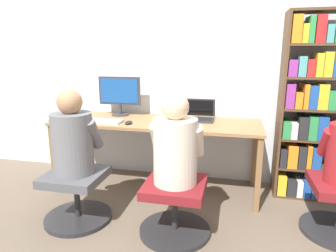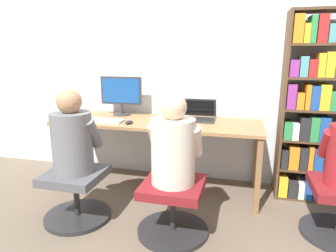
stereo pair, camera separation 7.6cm
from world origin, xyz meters
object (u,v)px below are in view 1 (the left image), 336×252
object	(u,v)px
desktop_monitor	(120,95)
office_chair_left	(77,194)
laptop	(196,116)
office_chair_right	(175,206)
keyboard	(103,121)
person_at_laptop	(175,145)
person_at_monitor	(73,138)
bookshelf	(316,114)

from	to	relation	value
desktop_monitor	office_chair_left	distance (m)	1.23
laptop	office_chair_right	world-z (taller)	laptop
laptop	office_chair_right	bearing A→B (deg)	-91.90
keyboard	office_chair_right	distance (m)	1.18
desktop_monitor	person_at_laptop	distance (m)	1.31
desktop_monitor	office_chair_right	world-z (taller)	desktop_monitor
desktop_monitor	keyboard	xyz separation A→B (m)	(-0.04, -0.37, -0.22)
desktop_monitor	office_chair_left	size ratio (longest dim) A/B	0.84
office_chair_left	person_at_monitor	xyz separation A→B (m)	(-0.00, 0.01, 0.50)
laptop	bookshelf	xyz separation A→B (m)	(1.15, -0.01, 0.07)
office_chair_left	bookshelf	bearing A→B (deg)	24.49
desktop_monitor	laptop	size ratio (longest dim) A/B	1.29
office_chair_right	keyboard	bearing A→B (deg)	144.78
person_at_monitor	keyboard	bearing A→B (deg)	91.27
bookshelf	person_at_monitor	bearing A→B (deg)	-155.63
office_chair_left	bookshelf	xyz separation A→B (m)	(2.04, 0.93, 0.61)
laptop	bookshelf	bearing A→B (deg)	-0.29
desktop_monitor	keyboard	bearing A→B (deg)	-95.72
person_at_monitor	person_at_laptop	xyz separation A→B (m)	(0.86, -0.01, -0.00)
office_chair_right	bookshelf	world-z (taller)	bookshelf
office_chair_left	bookshelf	distance (m)	2.32
keyboard	office_chair_left	bearing A→B (deg)	-88.74
office_chair_left	office_chair_right	bearing A→B (deg)	-0.33
office_chair_right	person_at_laptop	size ratio (longest dim) A/B	0.82
person_at_laptop	office_chair_right	bearing A→B (deg)	-90.00
desktop_monitor	office_chair_right	size ratio (longest dim) A/B	0.84
keyboard	office_chair_left	size ratio (longest dim) A/B	0.69
keyboard	person_at_monitor	bearing A→B (deg)	-88.73
keyboard	person_at_monitor	xyz separation A→B (m)	(0.01, -0.61, -0.01)
laptop	person_at_monitor	xyz separation A→B (m)	(-0.89, -0.93, -0.04)
desktop_monitor	person_at_monitor	bearing A→B (deg)	-91.40
person_at_laptop	bookshelf	world-z (taller)	bookshelf
person_at_monitor	bookshelf	xyz separation A→B (m)	(2.04, 0.92, 0.11)
desktop_monitor	bookshelf	distance (m)	2.02
office_chair_left	office_chair_right	world-z (taller)	same
desktop_monitor	bookshelf	size ratio (longest dim) A/B	0.27
office_chair_right	person_at_monitor	distance (m)	1.00
keyboard	office_chair_left	world-z (taller)	keyboard
bookshelf	laptop	bearing A→B (deg)	179.71
keyboard	person_at_laptop	distance (m)	1.07
desktop_monitor	person_at_laptop	bearing A→B (deg)	-49.73
office_chair_right	bookshelf	size ratio (longest dim) A/B	0.32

